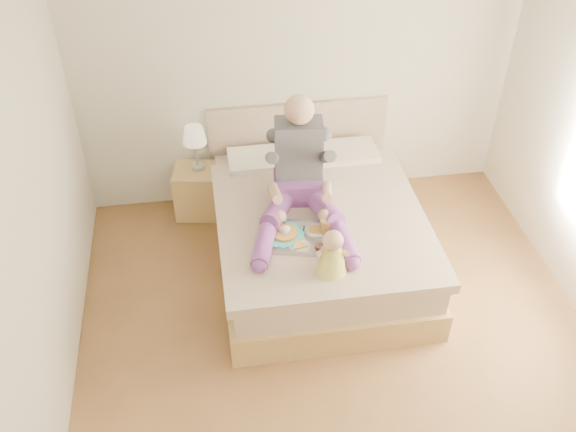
{
  "coord_description": "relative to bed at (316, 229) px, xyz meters",
  "views": [
    {
      "loc": [
        -0.88,
        -3.07,
        3.92
      ],
      "look_at": [
        -0.29,
        0.77,
        0.75
      ],
      "focal_mm": 40.0,
      "sensor_mm": 36.0,
      "label": 1
    }
  ],
  "objects": [
    {
      "name": "room",
      "position": [
        0.08,
        -1.08,
        1.19
      ],
      "size": [
        4.02,
        4.22,
        2.71
      ],
      "color": "brown",
      "rests_on": "ground"
    },
    {
      "name": "baby",
      "position": [
        -0.05,
        -0.82,
        0.44
      ],
      "size": [
        0.25,
        0.34,
        0.37
      ],
      "rotation": [
        0.0,
        0.0,
        -0.14
      ],
      "color": "#DBD245",
      "rests_on": "bed"
    },
    {
      "name": "lamp",
      "position": [
        -0.97,
        0.82,
        0.51
      ],
      "size": [
        0.22,
        0.22,
        0.44
      ],
      "color": "#B6B9BE",
      "rests_on": "nightstand"
    },
    {
      "name": "bed",
      "position": [
        0.0,
        0.0,
        0.0
      ],
      "size": [
        1.7,
        2.18,
        1.0
      ],
      "color": "#AB884F",
      "rests_on": "ground"
    },
    {
      "name": "adult",
      "position": [
        -0.15,
        -0.04,
        0.58
      ],
      "size": [
        0.81,
        1.19,
        0.97
      ],
      "rotation": [
        0.0,
        0.0,
        -0.1
      ],
      "color": "#69327D",
      "rests_on": "bed"
    },
    {
      "name": "nightstand",
      "position": [
        -1.0,
        0.8,
        -0.07
      ],
      "size": [
        0.46,
        0.42,
        0.49
      ],
      "rotation": [
        0.0,
        0.0,
        -0.17
      ],
      "color": "#AB884F",
      "rests_on": "ground"
    },
    {
      "name": "tray",
      "position": [
        -0.23,
        -0.42,
        0.33
      ],
      "size": [
        0.59,
        0.51,
        0.15
      ],
      "rotation": [
        0.0,
        0.0,
        -0.24
      ],
      "color": "#B6B9BE",
      "rests_on": "bed"
    }
  ]
}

